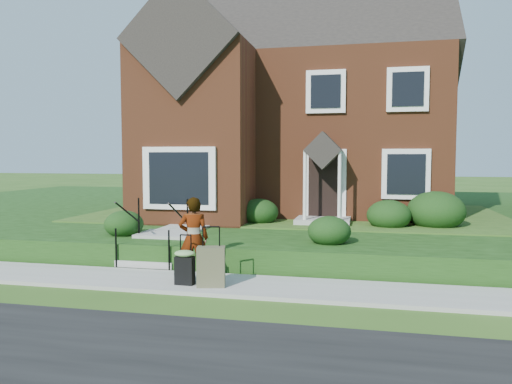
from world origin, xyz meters
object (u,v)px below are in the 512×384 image
(suitcase_olive, at_px, (211,266))
(woman, at_px, (194,238))
(suitcase_black, at_px, (185,265))
(front_steps, at_px, (160,244))

(suitcase_olive, bearing_deg, woman, 122.59)
(suitcase_black, bearing_deg, woman, 90.34)
(woman, distance_m, suitcase_black, 0.69)
(front_steps, relative_size, suitcase_olive, 1.71)
(front_steps, relative_size, woman, 1.18)
(front_steps, height_order, woman, woman)
(suitcase_olive, bearing_deg, suitcase_black, 163.93)
(front_steps, distance_m, woman, 2.24)
(woman, height_order, suitcase_olive, woman)
(woman, bearing_deg, front_steps, -63.79)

